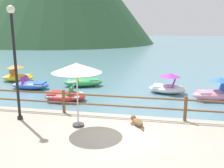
{
  "coord_description": "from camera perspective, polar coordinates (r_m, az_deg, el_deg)",
  "views": [
    {
      "loc": [
        1.41,
        -7.47,
        3.75
      ],
      "look_at": [
        -1.07,
        5.0,
        0.9
      ],
      "focal_mm": 39.53,
      "sensor_mm": 36.0,
      "label": 1
    }
  ],
  "objects": [
    {
      "name": "pedal_boat_6",
      "position": [
        19.31,
        -20.99,
        1.81
      ],
      "size": [
        2.44,
        1.62,
        1.22
      ],
      "color": "yellow",
      "rests_on": "ground"
    },
    {
      "name": "ground_plane",
      "position": [
        47.64,
        9.61,
        7.94
      ],
      "size": [
        200.0,
        200.0,
        0.0
      ],
      "primitive_type": "plane",
      "color": "slate"
    },
    {
      "name": "pedal_boat_5",
      "position": [
        16.55,
        -6.63,
        0.45
      ],
      "size": [
        2.8,
        1.93,
        0.86
      ],
      "color": "green",
      "rests_on": "ground"
    },
    {
      "name": "pedal_boat_3",
      "position": [
        13.4,
        -10.84,
        -2.7
      ],
      "size": [
        2.33,
        1.61,
        0.83
      ],
      "color": "red",
      "rests_on": "ground"
    },
    {
      "name": "lamp_post",
      "position": [
        9.54,
        -21.62,
        6.62
      ],
      "size": [
        0.28,
        0.28,
        4.15
      ],
      "color": "black",
      "rests_on": "promenade_dock"
    },
    {
      "name": "pedal_boat_2",
      "position": [
        14.32,
        23.0,
        -1.92
      ],
      "size": [
        2.73,
        1.64,
        1.26
      ],
      "color": "pink",
      "rests_on": "ground"
    },
    {
      "name": "dog_resting",
      "position": [
        8.91,
        5.78,
        -8.66
      ],
      "size": [
        0.59,
        0.98,
        0.26
      ],
      "color": "brown",
      "rests_on": "promenade_dock"
    },
    {
      "name": "pedal_boat_0",
      "position": [
        16.53,
        -18.33,
        -0.21
      ],
      "size": [
        2.49,
        1.3,
        0.83
      ],
      "color": "blue",
      "rests_on": "ground"
    },
    {
      "name": "dock_railing",
      "position": [
        9.54,
        2.26,
        -4.25
      ],
      "size": [
        23.92,
        0.12,
        0.95
      ],
      "color": "brown",
      "rests_on": "promenade_dock"
    },
    {
      "name": "pedal_boat_1",
      "position": [
        15.06,
        12.74,
        -0.51
      ],
      "size": [
        2.28,
        1.47,
        1.21
      ],
      "color": "white",
      "rests_on": "ground"
    },
    {
      "name": "beach_umbrella",
      "position": [
        8.35,
        -8.2,
        3.53
      ],
      "size": [
        1.7,
        1.7,
        2.24
      ],
      "color": "#B2B2B7",
      "rests_on": "promenade_dock"
    }
  ]
}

